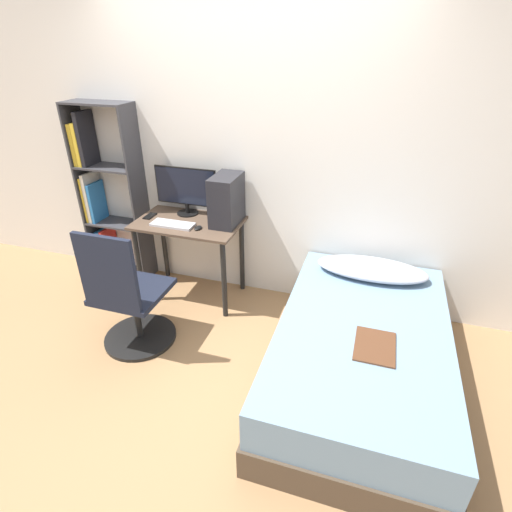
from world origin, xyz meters
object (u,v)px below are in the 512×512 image
monitor (186,189)px  office_chair (129,304)px  bed (360,354)px  keyboard (173,224)px  pc_tower (227,200)px  bookshelf (104,199)px

monitor → office_chair: bearing=-93.1°
bed → keyboard: bearing=161.8°
pc_tower → monitor: bearing=168.1°
bookshelf → bed: bookshelf is taller
bed → monitor: (-1.64, 0.82, 0.73)m
bookshelf → monitor: 0.88m
bookshelf → bed: 2.69m
bed → monitor: size_ratio=3.24×
bookshelf → pc_tower: bearing=-3.0°
keyboard → pc_tower: 0.50m
keyboard → pc_tower: size_ratio=0.88×
office_chair → monitor: (0.05, 0.95, 0.59)m
keyboard → bed: bearing=-18.2°
bookshelf → pc_tower: 1.29m
office_chair → bed: size_ratio=0.55×
keyboard → pc_tower: bearing=24.3°
office_chair → pc_tower: size_ratio=2.46×
bookshelf → keyboard: 0.90m
pc_tower → bed: bearing=-30.8°
bed → keyboard: size_ratio=5.06×
office_chair → keyboard: (0.05, 0.67, 0.37)m
keyboard → pc_tower: (0.42, 0.19, 0.20)m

